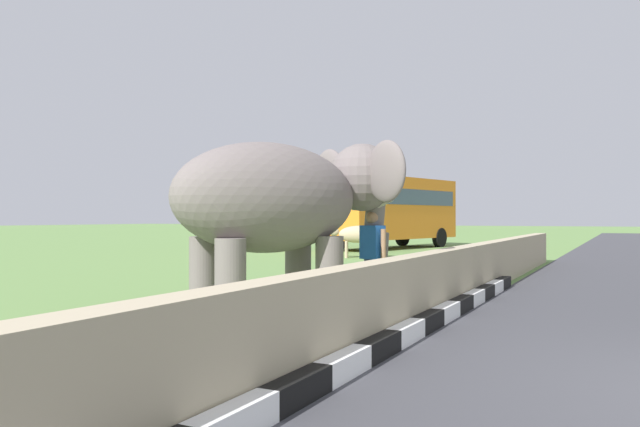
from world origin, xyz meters
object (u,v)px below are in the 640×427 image
object	(u,v)px
person_handler	(372,253)
cow_near	(357,235)
cow_mid	(374,235)
elephant	(288,200)
bus_orange	(391,207)

from	to	relation	value
person_handler	cow_near	bearing A→B (deg)	24.92
person_handler	cow_near	size ratio (longest dim) A/B	0.87
cow_near	cow_mid	bearing A→B (deg)	-70.89
cow_near	elephant	bearing A→B (deg)	-160.86
cow_near	cow_mid	size ratio (longest dim) A/B	1.10
person_handler	cow_near	distance (m)	12.57
bus_orange	cow_mid	xyz separation A→B (m)	(-7.06, -1.95, -1.21)
person_handler	cow_near	world-z (taller)	person_handler
cow_near	cow_mid	world-z (taller)	same
elephant	bus_orange	world-z (taller)	bus_orange
person_handler	bus_orange	bearing A→B (deg)	19.51
elephant	cow_near	size ratio (longest dim) A/B	2.09
elephant	cow_near	distance (m)	13.67
person_handler	cow_mid	bearing A→B (deg)	21.92
elephant	bus_orange	bearing A→B (deg)	16.03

